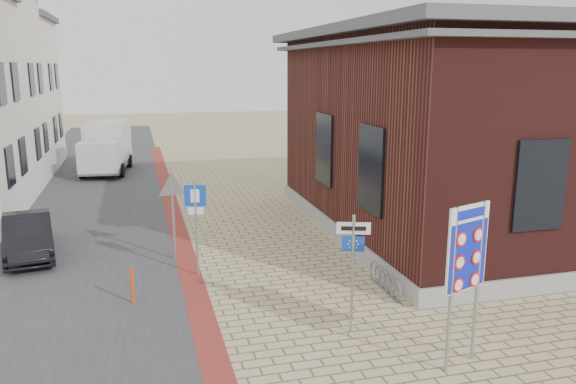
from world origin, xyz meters
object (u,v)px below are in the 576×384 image
sedan (28,236)px  border_sign (467,251)px  parking_sign (196,212)px  bollard (132,286)px  essen_sign (353,255)px  box_truck (106,147)px

sedan → border_sign: bearing=-54.7°
border_sign → parking_sign: size_ratio=1.22×
border_sign → parking_sign: 7.40m
sedan → bollard: sedan is taller
essen_sign → bollard: 5.41m
border_sign → parking_sign: (-4.30, 6.00, -0.51)m
essen_sign → bollard: bearing=167.4°
sedan → essen_sign: size_ratio=1.46×
essen_sign → parking_sign: 5.05m
box_truck → border_sign: (7.31, -22.52, 0.92)m
parking_sign → bollard: bearing=-123.4°
box_truck → border_sign: 23.69m
box_truck → sedan: bearing=-90.1°
essen_sign → parking_sign: bearing=142.2°
sedan → box_truck: size_ratio=0.73×
sedan → parking_sign: parking_sign is taller
sedan → parking_sign: (4.70, -2.96, 1.15)m
sedan → essen_sign: (7.50, -7.16, 1.11)m
sedan → box_truck: (1.69, 13.56, 0.73)m
sedan → box_truck: 13.68m
essen_sign → bollard: essen_sign is taller
sedan → parking_sign: bearing=-42.0°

